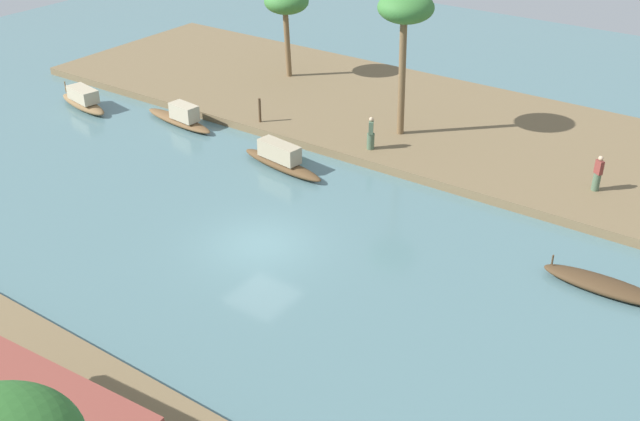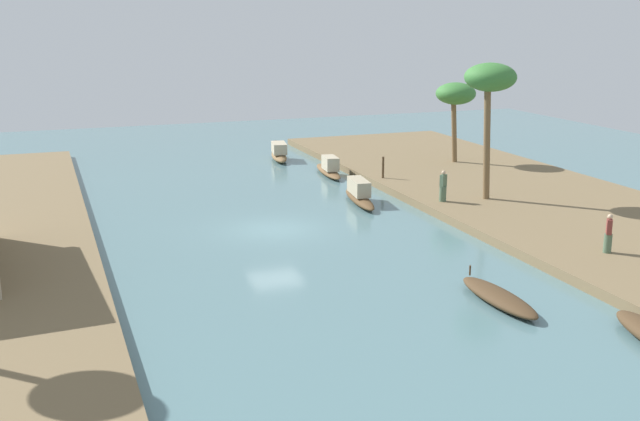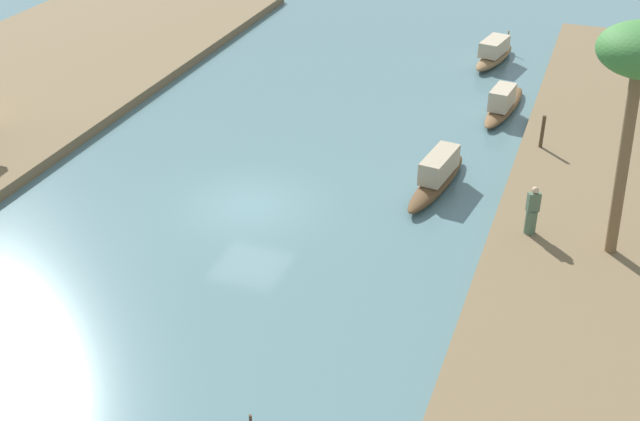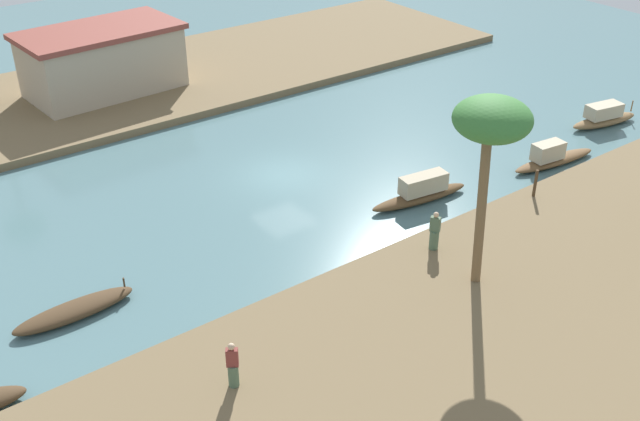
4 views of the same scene
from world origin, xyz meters
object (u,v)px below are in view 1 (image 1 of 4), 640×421
Objects in this scene: person_by_mooring at (371,136)px; sampan_midstream at (604,285)px; sampan_downstream_large at (181,118)px; person_on_near_bank at (597,175)px; mooring_post at (260,110)px; sampan_with_red_awning at (83,100)px; sampan_with_tall_canopy at (281,159)px; palm_tree_left_far at (286,3)px; palm_tree_left_near at (406,12)px.

sampan_midstream is at bearing -139.61° from person_by_mooring.
sampan_downstream_large is at bearing 74.41° from person_by_mooring.
mooring_post is at bearing -137.32° from person_on_near_bank.
sampan_with_red_awning is 2.69× the size of person_on_near_bank.
sampan_with_tall_canopy is at bearing -122.30° from person_on_near_bank.
sampan_midstream is 3.41× the size of mooring_post.
sampan_downstream_large is 10.64m from person_by_mooring.
palm_tree_left_far is (6.98, -9.72, 4.34)m from sampan_with_tall_canopy.
sampan_midstream is 19.83m from mooring_post.
sampan_downstream_large is 3.11× the size of person_on_near_bank.
person_on_near_bank is 11.45m from palm_tree_left_near.
sampan_with_red_awning is 3.39× the size of mooring_post.
palm_tree_left_near is 1.36× the size of palm_tree_left_far.
sampan_midstream is 23.25m from sampan_downstream_large.
person_by_mooring is (10.29, 1.96, -0.02)m from person_on_near_bank.
sampan_downstream_large is (23.13, -2.37, 0.20)m from sampan_midstream.
sampan_with_tall_canopy is 3.88× the size of mooring_post.
person_on_near_bank is 0.23× the size of palm_tree_left_near.
palm_tree_left_far reaches higher than sampan_with_tall_canopy.
sampan_downstream_large is at bearing -156.08° from sampan_with_red_awning.
palm_tree_left_far reaches higher than mooring_post.
mooring_post is at bearing -145.54° from sampan_downstream_large.
person_by_mooring is at bearing -160.05° from sampan_downstream_large.
person_on_near_bank is at bearing -108.19° from person_by_mooring.
sampan_midstream is at bearing 167.23° from mooring_post.
mooring_post is at bearing -31.62° from sampan_with_tall_canopy.
person_on_near_bank is 10.47m from person_by_mooring.
palm_tree_left_near reaches higher than person_on_near_bank.
sampan_with_tall_canopy is 3.06× the size of person_by_mooring.
person_on_near_bank is at bearing 168.21° from palm_tree_left_far.
mooring_post is at bearing -150.10° from sampan_with_red_awning.
person_on_near_bank is at bearing -70.29° from sampan_midstream.
sampan_with_tall_canopy is at bearing 125.70° from palm_tree_left_far.
palm_tree_left_far reaches higher than person_on_near_bank.
sampan_midstream is 1.01× the size of sampan_with_red_awning.
mooring_post is 0.25× the size of palm_tree_left_far.
sampan_with_red_awning is 16.92m from person_by_mooring.
palm_tree_left_near is at bearing -148.95° from sampan_downstream_large.
person_on_near_bank is 0.99× the size of person_by_mooring.
sampan_with_red_awning reaches higher than sampan_midstream.
sampan_with_tall_canopy is at bearing -5.10° from sampan_midstream.
sampan_midstream is 29.27m from sampan_with_red_awning.
palm_tree_left_near is at bearing -108.42° from sampan_with_tall_canopy.
palm_tree_left_near is (12.55, -7.18, 6.37)m from sampan_midstream.
sampan_with_red_awning is 0.83× the size of palm_tree_left_far.
palm_tree_left_near is (-10.57, -4.81, 6.17)m from sampan_downstream_large.
palm_tree_left_far reaches higher than sampan_with_red_awning.
palm_tree_left_near reaches higher than person_by_mooring.
sampan_downstream_large reaches higher than sampan_with_red_awning.
person_by_mooring is 12.05m from palm_tree_left_far.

